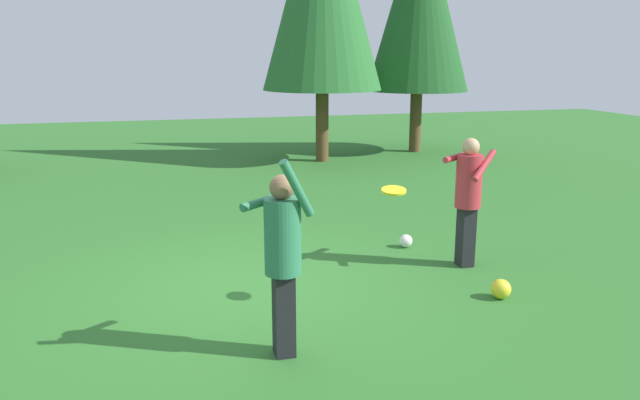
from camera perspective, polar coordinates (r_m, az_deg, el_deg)
ground_plane at (r=7.71m, az=-6.66°, el=-7.98°), size 40.00×40.00×0.00m
person_thrower at (r=5.71m, az=-3.42°, el=-4.56°), size 0.67×0.66×1.93m
person_catcher at (r=8.37m, az=13.44°, el=0.81°), size 0.75×0.73×1.73m
frisbee at (r=6.73m, az=6.79°, el=0.87°), size 0.33×0.33×0.06m
ball_yellow at (r=7.60m, az=16.26°, el=-7.84°), size 0.23×0.23×0.23m
ball_white at (r=9.24m, az=7.88°, el=-3.74°), size 0.19×0.19×0.19m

